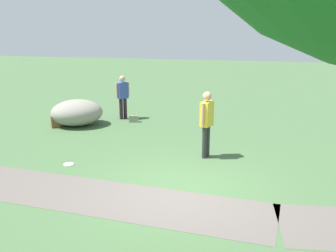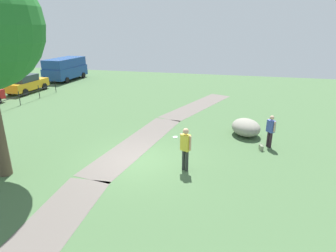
# 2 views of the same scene
# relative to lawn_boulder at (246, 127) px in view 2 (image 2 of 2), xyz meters

# --- Properties ---
(ground_plane) EXTENTS (48.00, 48.00, 0.00)m
(ground_plane) POSITION_rel_lawn_boulder_xyz_m (-4.27, 4.59, -0.44)
(ground_plane) COLOR #42623B
(footpath_segment_mid) EXTENTS (8.15, 2.76, 0.01)m
(footpath_segment_mid) POSITION_rel_lawn_boulder_xyz_m (-2.32, 5.22, -0.44)
(footpath_segment_mid) COLOR #5E5650
(footpath_segment_mid) RESTS_ON ground
(footpath_segment_far) EXTENTS (8.08, 4.30, 0.01)m
(footpath_segment_far) POSITION_rel_lawn_boulder_xyz_m (5.40, 3.29, -0.44)
(footpath_segment_far) COLOR #5E5650
(footpath_segment_far) RESTS_ON ground
(lawn_boulder) EXTENTS (2.19, 2.03, 0.89)m
(lawn_boulder) POSITION_rel_lawn_boulder_xyz_m (0.00, 0.00, 0.00)
(lawn_boulder) COLOR gray
(lawn_boulder) RESTS_ON ground
(woman_with_handbag) EXTENTS (0.43, 0.41, 1.59)m
(woman_with_handbag) POSITION_rel_lawn_boulder_xyz_m (-1.34, -1.09, 0.47)
(woman_with_handbag) COLOR #2B1C25
(woman_with_handbag) RESTS_ON ground
(man_near_boulder) EXTENTS (0.37, 0.48, 1.81)m
(man_near_boulder) POSITION_rel_lawn_boulder_xyz_m (-4.64, 2.42, 0.62)
(man_near_boulder) COLOR #2A2F2C
(man_near_boulder) RESTS_ON ground
(handbag_on_grass) EXTENTS (0.34, 0.34, 0.31)m
(handbag_on_grass) POSITION_rel_lawn_boulder_xyz_m (-1.81, -0.71, -0.30)
(handbag_on_grass) COLOR gray
(handbag_on_grass) RESTS_ON ground
(backpack_by_boulder) EXTENTS (0.34, 0.35, 0.40)m
(backpack_by_boulder) POSITION_rel_lawn_boulder_xyz_m (0.64, 0.39, -0.25)
(backpack_by_boulder) COLOR brown
(backpack_by_boulder) RESTS_ON ground
(frisbee_on_grass) EXTENTS (0.26, 0.26, 0.02)m
(frisbee_on_grass) POSITION_rel_lawn_boulder_xyz_m (-1.19, 3.59, -0.43)
(frisbee_on_grass) COLOR white
(frisbee_on_grass) RESTS_ON ground
(parked_sedan_grey) EXTENTS (4.03, 1.79, 1.56)m
(parked_sedan_grey) POSITION_rel_lawn_boulder_xyz_m (6.14, 18.55, 0.36)
(parked_sedan_grey) COLOR gold
(parked_sedan_grey) RESTS_ON ground
(delivery_van) EXTENTS (5.14, 2.47, 2.30)m
(delivery_van) POSITION_rel_lawn_boulder_xyz_m (12.33, 18.59, 0.82)
(delivery_van) COLOR navy
(delivery_van) RESTS_ON ground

